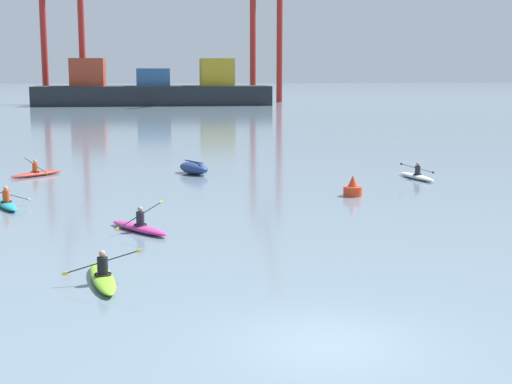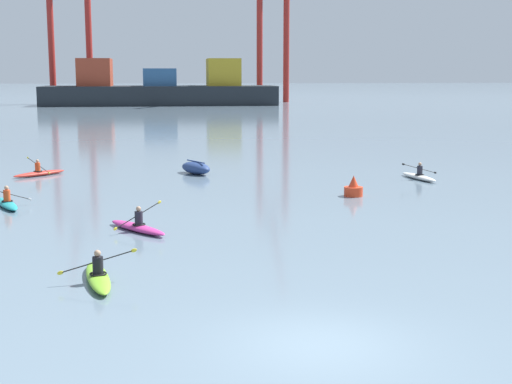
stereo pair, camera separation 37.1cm
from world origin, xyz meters
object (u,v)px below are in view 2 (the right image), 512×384
object	(u,v)px
kayak_white	(419,176)
kayak_red	(39,173)
gantry_crane_west_mid	(274,14)
capsized_dinghy	(196,168)
kayak_magenta	(138,227)
channel_buoy	(353,189)
kayak_lime	(98,276)
container_barge	(160,90)
gantry_crane_west	(69,13)
kayak_teal	(7,203)

from	to	relation	value
kayak_white	kayak_red	distance (m)	21.52
gantry_crane_west_mid	capsized_dinghy	bearing A→B (deg)	-100.99
kayak_magenta	kayak_white	xyz separation A→B (m)	(15.03, 11.64, 0.00)
channel_buoy	kayak_lime	xyz separation A→B (m)	(-10.87, -13.29, -0.19)
gantry_crane_west_mid	capsized_dinghy	world-z (taller)	gantry_crane_west_mid
container_barge	capsized_dinghy	size ratio (longest dim) A/B	15.02
kayak_lime	kayak_red	xyz separation A→B (m)	(-5.22, 22.39, 0.00)
capsized_dinghy	gantry_crane_west_mid	bearing A→B (deg)	79.01
gantry_crane_west	gantry_crane_west_mid	size ratio (longest dim) A/B	0.92
gantry_crane_west	kayak_white	bearing A→B (deg)	-73.39
channel_buoy	kayak_red	size ratio (longest dim) A/B	0.35
kayak_white	gantry_crane_west	bearing A→B (deg)	106.61
capsized_dinghy	kayak_white	bearing A→B (deg)	-17.05
container_barge	kayak_red	bearing A→B (deg)	-94.06
channel_buoy	gantry_crane_west_mid	bearing A→B (deg)	83.41
gantry_crane_west_mid	kayak_magenta	xyz separation A→B (m)	(-23.00, -119.18, -17.19)
kayak_magenta	kayak_teal	bearing A→B (deg)	135.53
capsized_dinghy	kayak_lime	bearing A→B (deg)	-99.61
gantry_crane_west	kayak_red	distance (m)	102.51
capsized_dinghy	kayak_lime	size ratio (longest dim) A/B	0.81
container_barge	kayak_magenta	size ratio (longest dim) A/B	13.59
container_barge	kayak_white	bearing A→B (deg)	-81.51
kayak_red	kayak_magenta	bearing A→B (deg)	-68.77
gantry_crane_west_mid	capsized_dinghy	distance (m)	107.11
channel_buoy	kayak_red	bearing A→B (deg)	150.53
gantry_crane_west_mid	kayak_teal	world-z (taller)	gantry_crane_west_mid
capsized_dinghy	kayak_white	distance (m)	12.74
kayak_red	kayak_white	bearing A→B (deg)	-10.93
container_barge	channel_buoy	world-z (taller)	container_barge
gantry_crane_west	container_barge	bearing A→B (deg)	-24.17
container_barge	gantry_crane_west_mid	world-z (taller)	gantry_crane_west_mid
container_barge	gantry_crane_west	bearing A→B (deg)	155.83
kayak_teal	capsized_dinghy	bearing A→B (deg)	47.65
gantry_crane_west_mid	container_barge	bearing A→B (deg)	-155.33
kayak_magenta	channel_buoy	bearing A→B (deg)	33.53
container_barge	gantry_crane_west_mid	xyz separation A→B (m)	(22.49, 10.33, 14.56)
kayak_teal	channel_buoy	bearing A→B (deg)	3.02
kayak_lime	kayak_red	size ratio (longest dim) A/B	1.21
kayak_red	capsized_dinghy	bearing A→B (deg)	-2.21
gantry_crane_west	gantry_crane_west_mid	bearing A→B (deg)	4.13
container_barge	gantry_crane_west_mid	size ratio (longest dim) A/B	1.16
kayak_magenta	gantry_crane_west	bearing A→B (deg)	97.93
gantry_crane_west_mid	kayak_lime	distance (m)	129.25
gantry_crane_west_mid	kayak_white	xyz separation A→B (m)	(-7.97, -107.54, -17.19)
kayak_white	kayak_red	bearing A→B (deg)	169.07
container_barge	kayak_magenta	xyz separation A→B (m)	(-0.51, -108.85, -2.63)
gantry_crane_west_mid	channel_buoy	distance (m)	114.58
kayak_lime	kayak_white	bearing A→B (deg)	49.01
container_barge	kayak_lime	size ratio (longest dim) A/B	12.24
capsized_dinghy	kayak_teal	distance (m)	12.97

